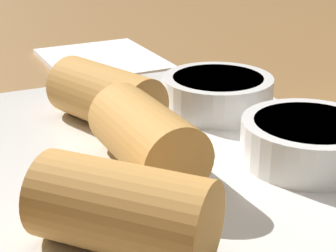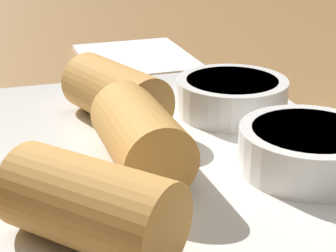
% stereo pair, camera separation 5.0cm
% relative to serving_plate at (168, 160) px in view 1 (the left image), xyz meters
% --- Properties ---
extents(table_surface, '(1.80, 1.40, 0.02)m').
position_rel_serving_plate_xyz_m(table_surface, '(-0.03, -0.01, -0.02)').
color(table_surface, olive).
rests_on(table_surface, ground).
extents(serving_plate, '(0.35, 0.26, 0.01)m').
position_rel_serving_plate_xyz_m(serving_plate, '(0.00, 0.00, 0.00)').
color(serving_plate, silver).
rests_on(serving_plate, table_surface).
extents(roll_front_left, '(0.10, 0.05, 0.05)m').
position_rel_serving_plate_xyz_m(roll_front_left, '(0.02, -0.02, 0.03)').
color(roll_front_left, '#D19347').
rests_on(roll_front_left, serving_plate).
extents(roll_front_right, '(0.10, 0.08, 0.05)m').
position_rel_serving_plate_xyz_m(roll_front_right, '(-0.07, -0.03, 0.03)').
color(roll_front_right, '#D19347').
rests_on(roll_front_right, serving_plate).
extents(roll_back_left, '(0.10, 0.10, 0.05)m').
position_rel_serving_plate_xyz_m(roll_back_left, '(0.09, -0.07, 0.03)').
color(roll_back_left, '#D19347').
rests_on(roll_back_left, serving_plate).
extents(dipping_bowl_near, '(0.09, 0.09, 0.03)m').
position_rel_serving_plate_xyz_m(dipping_bowl_near, '(0.05, 0.08, 0.02)').
color(dipping_bowl_near, white).
rests_on(dipping_bowl_near, serving_plate).
extents(dipping_bowl_far, '(0.09, 0.09, 0.03)m').
position_rel_serving_plate_xyz_m(dipping_bowl_far, '(-0.06, 0.07, 0.02)').
color(dipping_bowl_far, white).
rests_on(dipping_bowl_far, serving_plate).
extents(napkin, '(0.15, 0.13, 0.01)m').
position_rel_serving_plate_xyz_m(napkin, '(-0.28, 0.04, -0.00)').
color(napkin, white).
rests_on(napkin, table_surface).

